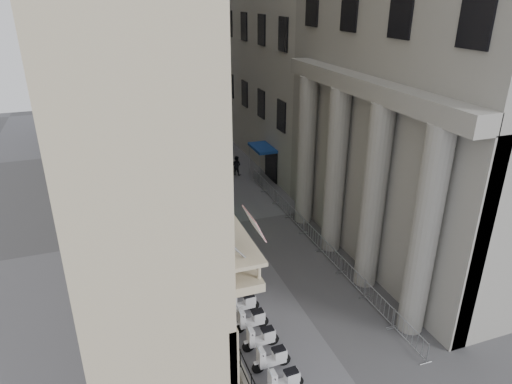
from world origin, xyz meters
TOP-DOWN VIEW (x-y plane):
  - iron_fence at (-4.30, 18.00)m, footprint 0.30×28.00m
  - blue_awning at (4.15, 26.00)m, footprint 1.60×3.00m
  - scooter_2 at (-2.94, 5.76)m, footprint 1.42×0.61m
  - scooter_3 at (-2.94, 7.08)m, footprint 1.42×0.61m
  - scooter_4 at (-2.94, 8.39)m, footprint 1.42×0.61m
  - scooter_5 at (-2.94, 9.70)m, footprint 1.42×0.61m
  - scooter_6 at (-2.94, 11.01)m, footprint 1.42×0.61m
  - scooter_7 at (-2.94, 12.32)m, footprint 1.42×0.61m
  - scooter_8 at (-2.94, 13.64)m, footprint 1.42×0.61m
  - scooter_9 at (-2.94, 14.95)m, footprint 1.42×0.61m
  - scooter_10 at (-2.94, 16.26)m, footprint 1.42×0.61m
  - scooter_11 at (-2.94, 17.57)m, footprint 1.42×0.61m
  - barrier_0 at (3.44, 4.97)m, footprint 0.60×2.40m
  - barrier_1 at (3.44, 7.47)m, footprint 0.60×2.40m
  - barrier_2 at (3.44, 9.97)m, footprint 0.60×2.40m
  - barrier_3 at (3.44, 12.47)m, footprint 0.60×2.40m
  - barrier_4 at (3.44, 14.97)m, footprint 0.60×2.40m
  - barrier_5 at (3.44, 17.47)m, footprint 0.60×2.40m
  - barrier_6 at (3.44, 19.97)m, footprint 0.60×2.40m
  - barrier_7 at (3.44, 22.47)m, footprint 0.60×2.40m
  - barrier_8 at (3.44, 24.97)m, footprint 0.60×2.40m
  - security_tent at (-2.32, 20.58)m, footprint 4.15×4.15m
  - street_lamp at (-2.25, 26.11)m, footprint 2.30×1.18m
  - info_kiosk at (-2.63, 19.60)m, footprint 0.34×0.88m
  - pedestrian_a at (0.64, 26.08)m, footprint 0.83×0.70m
  - pedestrian_b at (2.45, 27.93)m, footprint 1.06×1.06m
  - pedestrian_c at (-0.09, 26.92)m, footprint 0.95×0.91m

SIDE VIEW (x-z plane):
  - iron_fence at x=-4.30m, z-range -0.70..0.70m
  - blue_awning at x=4.15m, z-range -1.50..1.50m
  - scooter_2 at x=-2.94m, z-range -0.75..0.75m
  - scooter_3 at x=-2.94m, z-range -0.75..0.75m
  - scooter_4 at x=-2.94m, z-range -0.75..0.75m
  - scooter_5 at x=-2.94m, z-range -0.75..0.75m
  - scooter_6 at x=-2.94m, z-range -0.75..0.75m
  - scooter_7 at x=-2.94m, z-range -0.75..0.75m
  - scooter_8 at x=-2.94m, z-range -0.75..0.75m
  - scooter_9 at x=-2.94m, z-range -0.75..0.75m
  - scooter_10 at x=-2.94m, z-range -0.75..0.75m
  - scooter_11 at x=-2.94m, z-range -0.75..0.75m
  - barrier_0 at x=3.44m, z-range -0.55..0.55m
  - barrier_1 at x=3.44m, z-range -0.55..0.55m
  - barrier_2 at x=3.44m, z-range -0.55..0.55m
  - barrier_3 at x=3.44m, z-range -0.55..0.55m
  - barrier_4 at x=3.44m, z-range -0.55..0.55m
  - barrier_5 at x=3.44m, z-range -0.55..0.55m
  - barrier_6 at x=3.44m, z-range -0.55..0.55m
  - barrier_7 at x=3.44m, z-range -0.55..0.55m
  - barrier_8 at x=3.44m, z-range -0.55..0.55m
  - pedestrian_c at x=-0.09m, z-range 0.00..1.63m
  - pedestrian_b at x=2.45m, z-range 0.00..1.73m
  - info_kiosk at x=-2.63m, z-range 0.01..1.83m
  - pedestrian_a at x=0.64m, z-range 0.00..1.92m
  - security_tent at x=-2.32m, z-range 1.13..4.51m
  - street_lamp at x=-2.25m, z-range 0.69..8.27m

